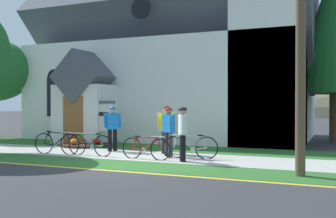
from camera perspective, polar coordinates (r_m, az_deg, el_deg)
ground at (r=15.40m, az=1.66°, el=-5.81°), size 140.00×140.00×0.00m
sidewalk_slab at (r=14.69m, az=-10.46°, el=-6.12°), size 32.00×2.49×0.01m
grass_verge at (r=13.02m, az=-15.55°, el=-7.02°), size 32.00×1.68×0.01m
church_lawn at (r=16.81m, az=-5.76°, el=-5.25°), size 24.00×2.49×0.01m
curb_paint_stripe at (r=12.27m, az=-18.46°, el=-7.50°), size 28.00×0.16×0.01m
church_building at (r=21.44m, az=2.06°, el=8.24°), size 14.06×10.32×12.92m
church_sign at (r=17.42m, az=-10.56°, el=-1.07°), size 2.15×0.20×1.89m
flower_bed at (r=17.08m, az=-11.52°, el=-4.91°), size 2.08×2.08×0.34m
bicycle_green at (r=12.77m, az=-3.18°, el=-5.53°), size 1.71×0.10×0.76m
bicycle_red at (r=12.91m, az=3.18°, el=-5.38°), size 1.72×0.54×0.79m
bicycle_silver at (r=14.62m, az=-15.49°, el=-4.67°), size 1.80×0.16×0.83m
bicycle_yellow at (r=13.93m, az=-10.96°, el=-4.95°), size 1.80×0.13×0.80m
cyclist_in_blue_jersey at (r=14.15m, az=-0.21°, el=-2.38°), size 0.55×0.53×1.68m
cyclist_in_green_jersey at (r=13.37m, az=0.07°, el=-2.71°), size 0.52×0.53×1.63m
cyclist_in_yellow_jersey at (r=12.20m, az=2.09°, el=-2.94°), size 0.40×0.63×1.66m
cyclist_in_red_jersey at (r=15.02m, az=-7.87°, el=-2.27°), size 0.46×0.57×1.66m
roadside_conifer at (r=20.49m, az=22.43°, el=10.46°), size 4.06×4.06×8.27m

